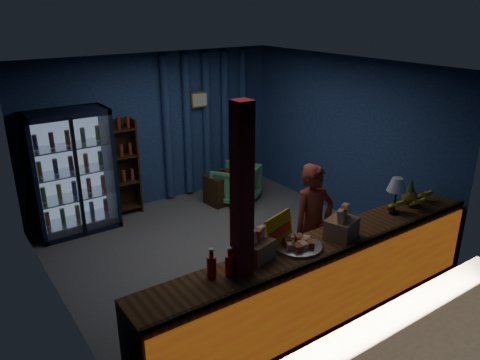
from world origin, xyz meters
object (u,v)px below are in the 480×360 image
object	(u,v)px
shopkeeper	(313,226)
green_chair	(236,184)
table_lamp	(397,186)
pastry_tray	(298,244)

from	to	relation	value
shopkeeper	green_chair	xyz separation A→B (m)	(0.69, 2.68, -0.46)
green_chair	table_lamp	xyz separation A→B (m)	(0.11, -3.23, 0.98)
green_chair	table_lamp	world-z (taller)	table_lamp
shopkeeper	table_lamp	world-z (taller)	shopkeeper
shopkeeper	green_chair	bearing A→B (deg)	80.01
shopkeeper	green_chair	world-z (taller)	shopkeeper
shopkeeper	pastry_tray	bearing A→B (deg)	-139.55
shopkeeper	pastry_tray	world-z (taller)	shopkeeper
green_chair	pastry_tray	distance (m)	3.53
shopkeeper	pastry_tray	size ratio (longest dim) A/B	3.07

